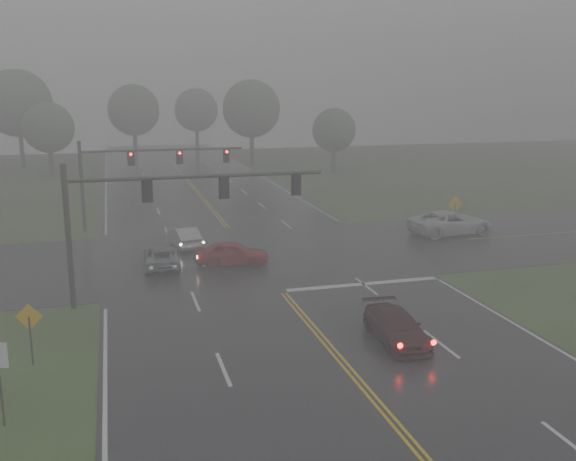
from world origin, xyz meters
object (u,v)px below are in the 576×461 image
object	(u,v)px
signal_gantry_far	(133,167)
sedan_silver	(185,247)
sedan_maroon	(396,342)
pickup_white	(450,234)
sedan_red	(233,265)
signal_gantry_near	(151,204)
car_grey	(162,267)

from	to	relation	value
signal_gantry_far	sedan_silver	bearing A→B (deg)	-67.02
sedan_silver	signal_gantry_far	distance (m)	8.50
sedan_silver	sedan_maroon	bearing A→B (deg)	101.56
sedan_silver	pickup_white	distance (m)	18.73
sedan_red	pickup_white	bearing A→B (deg)	-65.08
sedan_maroon	sedan_silver	xyz separation A→B (m)	(-6.59, 18.38, 0.00)
sedan_maroon	sedan_silver	size ratio (longest dim) A/B	1.08
signal_gantry_near	signal_gantry_far	distance (m)	17.09
pickup_white	car_grey	bearing A→B (deg)	93.78
signal_gantry_far	sedan_maroon	bearing A→B (deg)	-69.40
sedan_red	pickup_white	world-z (taller)	pickup_white
sedan_maroon	sedan_silver	world-z (taller)	sedan_silver
sedan_maroon	sedan_red	xyz separation A→B (m)	(-4.36, 13.24, 0.00)
sedan_red	car_grey	size ratio (longest dim) A/B	0.99
sedan_maroon	car_grey	xyz separation A→B (m)	(-8.43, 14.00, 0.00)
sedan_maroon	signal_gantry_near	distance (m)	13.06
sedan_red	car_grey	world-z (taller)	sedan_red
signal_gantry_near	sedan_red	bearing A→B (deg)	47.82
sedan_red	signal_gantry_near	size ratio (longest dim) A/B	0.34
signal_gantry_near	signal_gantry_far	world-z (taller)	signal_gantry_near
sedan_maroon	signal_gantry_far	size ratio (longest dim) A/B	0.37
sedan_red	sedan_silver	xyz separation A→B (m)	(-2.23, 5.14, 0.00)
sedan_silver	signal_gantry_far	bearing A→B (deg)	-75.19
sedan_maroon	car_grey	distance (m)	16.34
sedan_maroon	sedan_red	size ratio (longest dim) A/B	1.03
sedan_maroon	sedan_silver	bearing A→B (deg)	112.44
pickup_white	signal_gantry_near	distance (m)	23.69
sedan_red	sedan_silver	size ratio (longest dim) A/B	1.04
sedan_silver	signal_gantry_far	world-z (taller)	signal_gantry_far
sedan_red	signal_gantry_far	world-z (taller)	signal_gantry_far
sedan_silver	signal_gantry_near	size ratio (longest dim) A/B	0.33
sedan_red	signal_gantry_far	size ratio (longest dim) A/B	0.36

